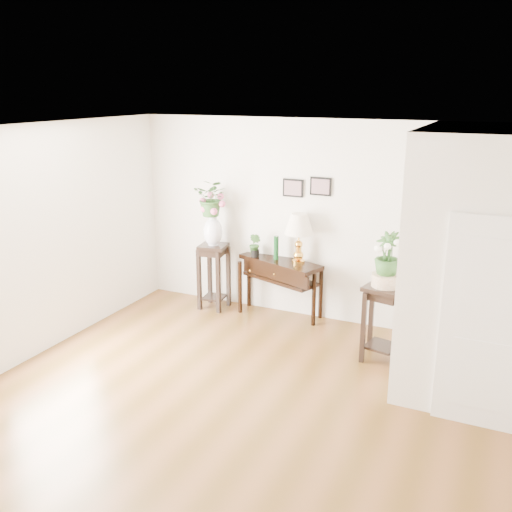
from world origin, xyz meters
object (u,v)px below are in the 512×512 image
Objects in this scene: table_lamp at (299,238)px; plant_stand_a at (214,276)px; plant_stand_b at (383,323)px; console_table at (280,288)px.

table_lamp is 1.46m from plant_stand_a.
table_lamp is at bearing 151.17° from plant_stand_b.
table_lamp is 0.75× the size of plant_stand_b.
plant_stand_a reaches higher than plant_stand_b.
plant_stand_b is at bearing -28.83° from table_lamp.
plant_stand_a is 2.74m from plant_stand_b.
plant_stand_b is at bearing -5.18° from console_table.
plant_stand_b reaches higher than console_table.
console_table is 1.79× the size of table_lamp.
console_table is 0.82m from table_lamp.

